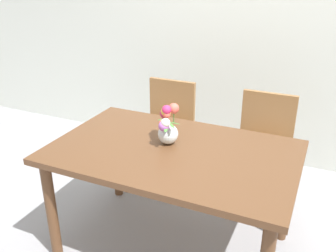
% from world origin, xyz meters
% --- Properties ---
extents(ground_plane, '(12.00, 12.00, 0.00)m').
position_xyz_m(ground_plane, '(0.00, 0.00, 0.00)').
color(ground_plane, '#939399').
extents(back_wall, '(7.00, 0.10, 2.80)m').
position_xyz_m(back_wall, '(0.00, 1.60, 1.40)').
color(back_wall, silver).
rests_on(back_wall, ground_plane).
extents(dining_table, '(1.51, 0.95, 0.75)m').
position_xyz_m(dining_table, '(0.00, 0.00, 0.66)').
color(dining_table, brown).
rests_on(dining_table, ground_plane).
extents(chair_left, '(0.42, 0.42, 0.90)m').
position_xyz_m(chair_left, '(-0.42, 0.82, 0.52)').
color(chair_left, olive).
rests_on(chair_left, ground_plane).
extents(chair_right, '(0.42, 0.42, 0.90)m').
position_xyz_m(chair_right, '(0.42, 0.82, 0.52)').
color(chair_right, olive).
rests_on(chair_right, ground_plane).
extents(flower_vase, '(0.16, 0.23, 0.25)m').
position_xyz_m(flower_vase, '(-0.07, 0.08, 0.88)').
color(flower_vase, silver).
rests_on(flower_vase, dining_table).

